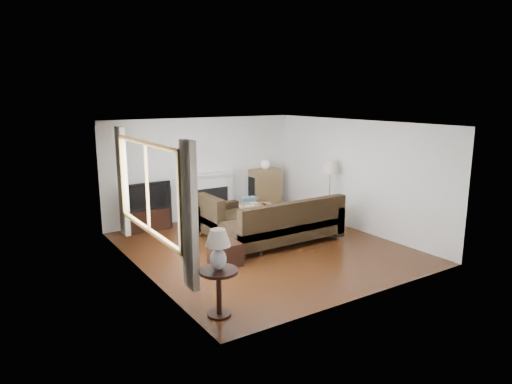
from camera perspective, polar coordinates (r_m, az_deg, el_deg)
room at (r=8.99m, az=1.04°, el=0.60°), size 5.10×5.60×2.54m
window at (r=7.67m, az=-13.45°, el=0.56°), size 0.12×2.74×1.54m
curtain_near at (r=6.35m, az=-8.31°, el=-3.00°), size 0.10×0.35×2.10m
curtain_far at (r=9.14m, az=-16.33°, el=1.25°), size 0.10×0.35×2.10m
fireplace at (r=11.44m, az=-5.76°, el=-0.43°), size 1.40×0.26×1.15m
tv_stand at (r=10.74m, az=-13.53°, el=-3.36°), size 0.97×0.44×0.49m
television at (r=10.61m, az=-13.68°, el=-0.44°), size 1.10×0.14×0.63m
speaker_left at (r=10.87m, az=-11.17°, el=-1.84°), size 0.36×0.39×0.94m
speaker_right at (r=12.01m, az=-0.06°, el=-0.27°), size 0.27×0.32×0.94m
bookshelf at (r=12.13m, az=1.13°, el=0.28°), size 0.82×0.39×1.12m
globe_lamp at (r=12.01m, az=1.14°, el=3.49°), size 0.25×0.25×0.25m
sectional_sofa at (r=9.48m, az=3.41°, el=-3.81°), size 2.78×2.03×0.90m
coffee_table at (r=10.88m, az=-1.05°, el=-2.87°), size 1.36×1.06×0.47m
footstool at (r=8.37m, az=-3.91°, el=-7.68°), size 0.52×0.52×0.42m
floor_lamp at (r=10.86m, az=9.17°, el=-0.13°), size 0.40×0.40×1.55m
side_table at (r=6.51m, az=-4.66°, el=-12.44°), size 0.54×0.54×0.68m
table_lamp at (r=6.28m, az=-4.75°, el=-7.25°), size 0.35×0.35×0.57m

